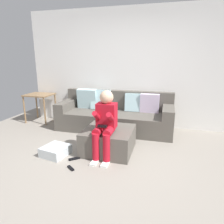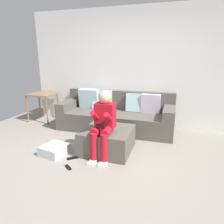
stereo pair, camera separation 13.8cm
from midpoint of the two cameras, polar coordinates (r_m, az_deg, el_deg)
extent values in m
plane|color=gray|center=(3.02, -3.83, -16.10)|extent=(6.41, 6.41, 0.00)
cube|color=white|center=(4.72, 4.72, 12.02)|extent=(4.93, 0.10, 2.63)
cube|color=#59544C|center=(4.50, -0.15, -2.53)|extent=(2.50, 0.89, 0.40)
cube|color=#59544C|center=(4.73, 1.00, 3.53)|extent=(2.50, 0.17, 0.43)
cube|color=#59544C|center=(4.84, -13.24, 1.95)|extent=(0.23, 0.89, 0.19)
cube|color=#59544C|center=(4.27, 14.68, 0.13)|extent=(0.23, 0.89, 0.19)
cube|color=silver|center=(4.80, -7.82, 3.71)|extent=(0.46, 0.22, 0.47)
cube|color=silver|center=(4.70, -4.08, 3.55)|extent=(0.46, 0.19, 0.46)
cube|color=silver|center=(4.46, 9.68, 2.44)|extent=(0.41, 0.14, 0.41)
cube|color=silver|center=(4.51, 5.31, 2.68)|extent=(0.40, 0.18, 0.40)
cube|color=#59544C|center=(3.50, -2.08, -7.88)|extent=(0.82, 0.80, 0.39)
cube|color=red|center=(3.26, -2.73, -1.00)|extent=(0.31, 0.22, 0.40)
sphere|color=#D8AD8C|center=(3.19, -2.80, 4.18)|extent=(0.22, 0.22, 0.22)
cylinder|color=red|center=(3.21, -4.98, -5.10)|extent=(0.13, 0.31, 0.13)
cylinder|color=red|center=(3.16, -5.85, -9.68)|extent=(0.11, 0.11, 0.43)
cube|color=white|center=(3.21, -6.13, -13.83)|extent=(0.10, 0.22, 0.03)
cylinder|color=red|center=(3.18, -5.31, -1.48)|extent=(0.08, 0.33, 0.27)
cylinder|color=red|center=(3.16, -2.06, -5.39)|extent=(0.13, 0.31, 0.13)
cylinder|color=red|center=(3.11, -2.86, -10.06)|extent=(0.11, 0.11, 0.43)
cube|color=white|center=(3.16, -3.15, -14.28)|extent=(0.10, 0.22, 0.03)
cylinder|color=red|center=(3.11, -1.49, -1.83)|extent=(0.08, 0.34, 0.27)
cube|color=black|center=(3.08, -4.01, -3.98)|extent=(0.14, 0.06, 0.03)
cube|color=silver|center=(3.54, -16.70, -10.41)|extent=(0.45, 0.46, 0.15)
cube|color=olive|center=(5.33, -20.52, 4.58)|extent=(0.62, 0.55, 0.03)
cylinder|color=olive|center=(5.37, -24.11, 0.51)|extent=(0.04, 0.04, 0.66)
cylinder|color=olive|center=(5.04, -19.15, 0.11)|extent=(0.04, 0.04, 0.66)
cylinder|color=olive|center=(5.75, -21.08, 1.71)|extent=(0.04, 0.04, 0.66)
cylinder|color=olive|center=(5.44, -16.30, 1.41)|extent=(0.04, 0.04, 0.66)
cube|color=black|center=(3.12, -12.84, -15.16)|extent=(0.15, 0.13, 0.02)
cube|color=black|center=(3.36, -11.73, -12.74)|extent=(0.17, 0.16, 0.02)
camera|label=1|loc=(0.07, -91.02, -0.27)|focal=32.47mm
camera|label=2|loc=(0.07, 88.98, 0.27)|focal=32.47mm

